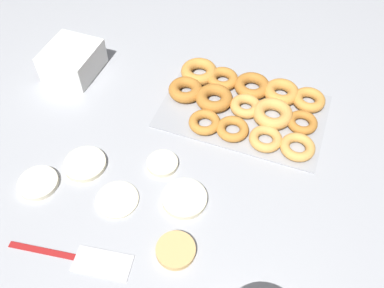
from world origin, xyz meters
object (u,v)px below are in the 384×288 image
Objects in this scene: pancake_2 at (184,199)px; container_stack at (72,60)px; pancake_3 at (38,183)px; pancake_0 at (85,164)px; donut_tray at (244,103)px; pancake_5 at (162,163)px; spatula at (89,260)px; pancake_1 at (117,199)px; pancake_4 at (176,250)px.

container_stack is (0.49, -0.32, 0.04)m from pancake_2.
pancake_3 is (0.35, 0.08, -0.00)m from pancake_2.
pancake_0 is 0.23× the size of donut_tray.
pancake_2 is at bearing 82.03° from donut_tray.
container_stack is (0.54, 0.03, 0.02)m from donut_tray.
pancake_5 reaches higher than spatula.
container_stack reaches higher than spatula.
pancake_2 is at bearing -166.61° from pancake_3.
donut_tray is at bearing -97.97° from pancake_2.
pancake_1 is 0.16m from pancake_2.
spatula is at bearing 121.41° from pancake_0.
pancake_1 is 0.50m from container_stack.
pancake_0 is at bearing -24.09° from pancake_4.
container_stack is at bearing -40.74° from pancake_4.
pancake_4 is at bearing 120.10° from pancake_5.
container_stack is (0.40, -0.24, 0.04)m from pancake_5.
pancake_1 is at bearing 85.44° from spatula.
donut_tray is 0.54m from container_stack.
pancake_4 is 1.09× the size of pancake_5.
pancake_2 is 0.12m from pancake_5.
pancake_1 is at bearing 132.07° from container_stack.
pancake_0 is at bearing -27.15° from pancake_1.
pancake_1 is at bearing 20.47° from pancake_2.
pancake_5 reaches higher than pancake_1.
pancake_1 is 0.37× the size of spatula.
pancake_0 is 0.38× the size of spatula.
pancake_3 is 0.35× the size of spatula.
pancake_0 is at bearing 21.02° from pancake_5.
pancake_0 is 0.33m from pancake_4.
pancake_5 is (-0.06, -0.13, 0.00)m from pancake_1.
pancake_1 is 1.17× the size of pancake_4.
container_stack is (0.21, -0.31, 0.04)m from pancake_0.
container_stack is at bearing -55.46° from pancake_0.
pancake_1 reaches higher than spatula.
spatula is at bearing 94.18° from pancake_1.
pancake_1 is at bearing -172.21° from pancake_3.
pancake_2 is 1.12× the size of pancake_3.
spatula is at bearing 56.87° from pancake_2.
pancake_5 is 0.51× the size of container_stack.
pancake_2 reaches higher than pancake_1.
pancake_3 is at bearing 13.39° from pancake_2.
pancake_0 is 0.47m from donut_tray.
pancake_2 is at bearing 139.32° from pancake_5.
pancake_3 is 0.62× the size of container_stack.
pancake_3 is at bearing 108.52° from container_stack.
donut_tray is at bearing -92.30° from pancake_4.
pancake_4 reaches higher than spatula.
donut_tray is at bearing -116.34° from pancake_1.
pancake_3 is at bearing 47.01° from donut_tray.
spatula is (-0.35, 0.53, -0.04)m from container_stack.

